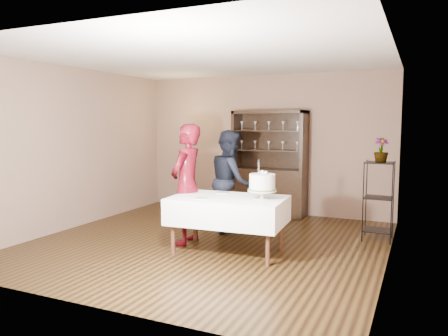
% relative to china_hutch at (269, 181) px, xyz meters
% --- Properties ---
extents(floor, '(5.00, 5.00, 0.00)m').
position_rel_china_hutch_xyz_m(floor, '(-0.20, -2.25, -0.66)').
color(floor, black).
rests_on(floor, ground).
extents(ceiling, '(5.00, 5.00, 0.00)m').
position_rel_china_hutch_xyz_m(ceiling, '(-0.20, -2.25, 2.04)').
color(ceiling, silver).
rests_on(ceiling, back_wall).
extents(back_wall, '(5.00, 0.02, 2.70)m').
position_rel_china_hutch_xyz_m(back_wall, '(-0.20, 0.25, 0.69)').
color(back_wall, '#765C4C').
rests_on(back_wall, floor).
extents(wall_left, '(0.02, 5.00, 2.70)m').
position_rel_china_hutch_xyz_m(wall_left, '(-2.70, -2.25, 0.69)').
color(wall_left, '#765C4C').
rests_on(wall_left, floor).
extents(wall_right, '(0.02, 5.00, 2.70)m').
position_rel_china_hutch_xyz_m(wall_right, '(2.30, -2.25, 0.69)').
color(wall_right, '#765C4C').
rests_on(wall_right, floor).
extents(china_hutch, '(1.40, 0.48, 2.00)m').
position_rel_china_hutch_xyz_m(china_hutch, '(0.00, 0.00, 0.00)').
color(china_hutch, black).
rests_on(china_hutch, floor).
extents(plant_etagere, '(0.42, 0.42, 1.20)m').
position_rel_china_hutch_xyz_m(plant_etagere, '(2.08, -1.05, -0.01)').
color(plant_etagere, black).
rests_on(plant_etagere, floor).
extents(cake_table, '(1.60, 1.05, 0.77)m').
position_rel_china_hutch_xyz_m(cake_table, '(0.27, -2.58, -0.08)').
color(cake_table, white).
rests_on(cake_table, floor).
extents(woman, '(0.42, 0.64, 1.76)m').
position_rel_china_hutch_xyz_m(woman, '(-0.47, -2.40, 0.22)').
color(woman, '#3A0509').
rests_on(woman, floor).
extents(man, '(0.94, 1.01, 1.66)m').
position_rel_china_hutch_xyz_m(man, '(-0.20, -1.43, 0.16)').
color(man, black).
rests_on(man, floor).
extents(cake, '(0.42, 0.42, 0.53)m').
position_rel_china_hutch_xyz_m(cake, '(0.74, -2.53, 0.31)').
color(cake, silver).
rests_on(cake, cake_table).
extents(plate_near, '(0.26, 0.26, 0.01)m').
position_rel_china_hutch_xyz_m(plate_near, '(0.01, -2.85, 0.11)').
color(plate_near, silver).
rests_on(plate_near, cake_table).
extents(plate_far, '(0.22, 0.22, 0.01)m').
position_rel_china_hutch_xyz_m(plate_far, '(0.07, -2.31, 0.11)').
color(plate_far, silver).
rests_on(plate_far, cake_table).
extents(potted_plant, '(0.25, 0.25, 0.36)m').
position_rel_china_hutch_xyz_m(potted_plant, '(2.10, -1.08, 0.71)').
color(potted_plant, '#486932').
rests_on(potted_plant, plant_etagere).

